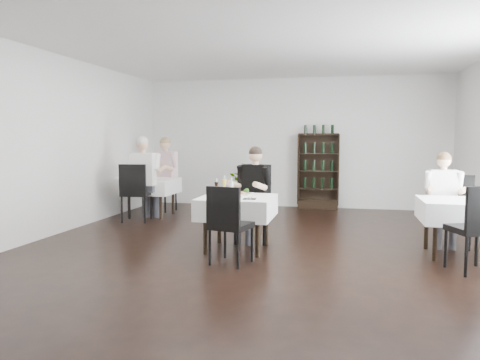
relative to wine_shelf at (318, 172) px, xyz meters
name	(u,v)px	position (x,y,z in m)	size (l,w,h in m)	color
room_shell	(258,145)	(-0.60, -4.31, 0.65)	(9.00, 9.00, 9.00)	black
wine_shelf	(318,172)	(0.00, 0.00, 0.00)	(0.90, 0.28, 1.75)	black
main_table	(237,207)	(-0.90, -4.31, -0.23)	(1.03, 1.03, 0.77)	black
left_table	(151,186)	(-3.30, -1.81, -0.23)	(0.98, 0.98, 0.77)	black
right_table	(458,211)	(2.10, -4.01, -0.23)	(0.98, 0.98, 0.77)	black
potted_tree	(251,185)	(-1.54, -0.11, -0.33)	(0.94, 0.81, 1.04)	#2D5B1F
main_chair_far	(252,202)	(-0.81, -3.69, -0.23)	(0.53, 0.54, 1.08)	black
main_chair_near	(228,220)	(-0.82, -5.15, -0.27)	(0.56, 0.56, 1.01)	black
left_chair_far	(165,184)	(-3.31, -1.05, -0.25)	(0.58, 0.58, 1.05)	black
left_chair_near	(135,189)	(-3.31, -2.56, -0.21)	(0.58, 0.58, 1.12)	black
right_chair_far	(456,206)	(2.22, -3.33, -0.24)	(0.59, 0.59, 1.06)	black
right_chair_near	(478,223)	(2.13, -4.86, -0.25)	(0.62, 0.62, 1.05)	black
diner_main	(253,186)	(-0.79, -3.68, 0.01)	(0.64, 0.68, 1.48)	#3E3F46
diner_left_far	(163,169)	(-3.24, -1.30, 0.10)	(0.68, 0.72, 1.64)	#3E3F46
diner_left_near	(145,172)	(-3.21, -2.33, 0.11)	(0.64, 0.65, 1.64)	#3E3F46
diner_right_far	(444,191)	(2.04, -3.36, -0.03)	(0.53, 0.53, 1.40)	#3E3F46
plate_far	(242,193)	(-0.89, -4.03, -0.06)	(0.31, 0.31, 0.09)	white
plate_near	(231,197)	(-0.95, -4.47, -0.06)	(0.31, 0.31, 0.08)	white
pilsner_dark	(217,189)	(-1.20, -4.34, 0.03)	(0.06, 0.06, 0.26)	black
pilsner_lager	(224,187)	(-1.13, -4.17, 0.04)	(0.07, 0.07, 0.29)	gold
coke_bottle	(231,189)	(-1.00, -4.26, 0.03)	(0.07, 0.07, 0.27)	silver
napkin_cutlery	(250,199)	(-0.67, -4.56, -0.07)	(0.18, 0.19, 0.02)	black
pepper_mill	(476,197)	(2.31, -4.02, -0.03)	(0.04, 0.04, 0.10)	black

